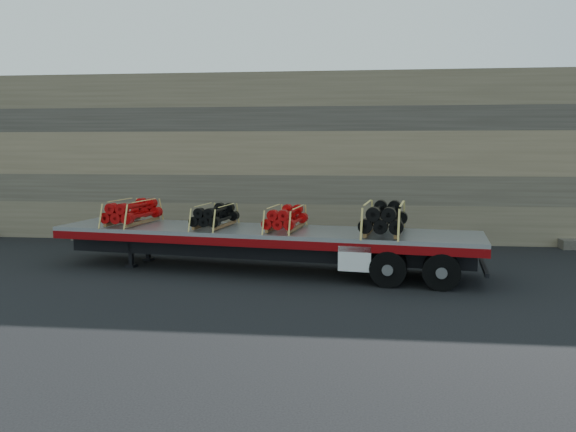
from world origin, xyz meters
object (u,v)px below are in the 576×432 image
(trailer, at_px, (263,250))
(bundle_front, at_px, (133,213))
(bundle_rear, at_px, (384,219))
(bundle_midfront, at_px, (215,216))
(bundle_midrear, at_px, (286,219))

(trailer, distance_m, bundle_front, 4.73)
(bundle_rear, bearing_deg, bundle_midfront, 180.00)
(bundle_front, relative_size, bundle_midrear, 1.11)
(bundle_front, bearing_deg, bundle_midfront, 0.00)
(trailer, bearing_deg, bundle_front, 180.00)
(bundle_front, distance_m, bundle_rear, 8.44)
(bundle_midfront, distance_m, bundle_midrear, 2.39)
(bundle_front, bearing_deg, trailer, -0.00)
(bundle_front, xyz_separation_m, bundle_midrear, (5.32, -0.78, -0.04))
(trailer, distance_m, bundle_midrear, 1.29)
(trailer, distance_m, bundle_midfront, 1.91)
(bundle_midrear, bearing_deg, trailer, -180.00)
(bundle_midfront, height_order, bundle_midrear, bundle_midrear)
(bundle_front, relative_size, bundle_midfront, 1.12)
(trailer, relative_size, bundle_front, 6.18)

